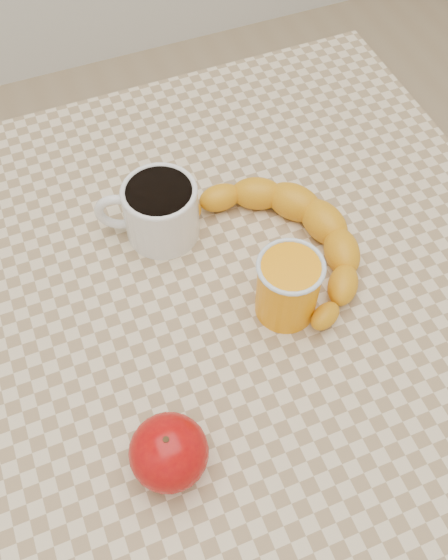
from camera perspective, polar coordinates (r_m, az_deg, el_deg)
name	(u,v)px	position (r m, az deg, el deg)	size (l,w,h in m)	color
ground	(224,473)	(1.45, 0.00, -17.21)	(3.00, 3.00, 0.00)	tan
table	(224,324)	(0.83, 0.00, -4.05)	(0.80, 0.80, 0.75)	beige
coffee_mug	(159,209)	(0.78, -5.98, 6.44)	(0.14, 0.12, 0.08)	white
orange_juice_glass	(288,287)	(0.71, 5.87, -0.62)	(0.08, 0.08, 0.09)	#FF9608
apple	(169,452)	(0.64, -5.07, -15.42)	(0.10, 0.10, 0.07)	#970509
banana	(282,241)	(0.78, 5.29, 3.55)	(0.28, 0.34, 0.05)	#F1A215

